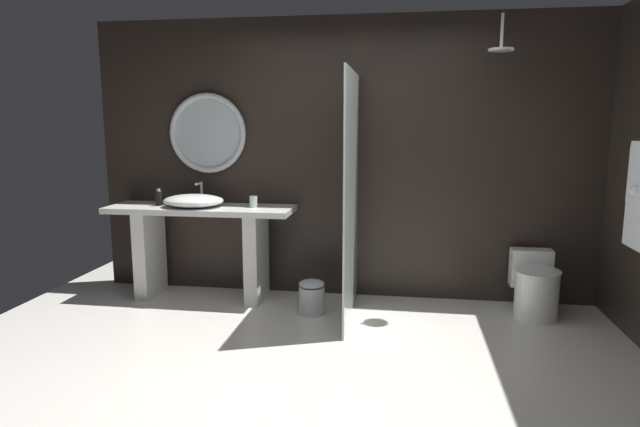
{
  "coord_description": "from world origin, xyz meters",
  "views": [
    {
      "loc": [
        0.54,
        -3.16,
        1.64
      ],
      "look_at": [
        -0.06,
        0.71,
        0.98
      ],
      "focal_mm": 30.24,
      "sensor_mm": 36.0,
      "label": 1
    }
  ],
  "objects_px": {
    "round_wall_mirror": "(208,133)",
    "waste_bin": "(312,297)",
    "tumbler_cup": "(254,202)",
    "soap_dispenser": "(159,198)",
    "toilet": "(535,287)",
    "vessel_sink": "(194,201)",
    "rain_shower_head": "(501,47)"
  },
  "relations": [
    {
      "from": "round_wall_mirror",
      "to": "waste_bin",
      "type": "distance_m",
      "value": 1.85
    },
    {
      "from": "tumbler_cup",
      "to": "soap_dispenser",
      "type": "xyz_separation_m",
      "value": [
        -0.9,
        -0.04,
        0.02
      ]
    },
    {
      "from": "toilet",
      "to": "waste_bin",
      "type": "height_order",
      "value": "toilet"
    },
    {
      "from": "round_wall_mirror",
      "to": "waste_bin",
      "type": "height_order",
      "value": "round_wall_mirror"
    },
    {
      "from": "vessel_sink",
      "to": "rain_shower_head",
      "type": "bearing_deg",
      "value": -0.99
    },
    {
      "from": "round_wall_mirror",
      "to": "toilet",
      "type": "relative_size",
      "value": 1.41
    },
    {
      "from": "toilet",
      "to": "tumbler_cup",
      "type": "bearing_deg",
      "value": 178.07
    },
    {
      "from": "tumbler_cup",
      "to": "soap_dispenser",
      "type": "height_order",
      "value": "soap_dispenser"
    },
    {
      "from": "soap_dispenser",
      "to": "rain_shower_head",
      "type": "bearing_deg",
      "value": -1.33
    },
    {
      "from": "rain_shower_head",
      "to": "round_wall_mirror",
      "type": "bearing_deg",
      "value": 172.74
    },
    {
      "from": "tumbler_cup",
      "to": "toilet",
      "type": "xyz_separation_m",
      "value": [
        2.5,
        -0.08,
        -0.67
      ]
    },
    {
      "from": "tumbler_cup",
      "to": "rain_shower_head",
      "type": "relative_size",
      "value": 0.36
    },
    {
      "from": "vessel_sink",
      "to": "soap_dispenser",
      "type": "height_order",
      "value": "vessel_sink"
    },
    {
      "from": "round_wall_mirror",
      "to": "waste_bin",
      "type": "relative_size",
      "value": 2.52
    },
    {
      "from": "tumbler_cup",
      "to": "round_wall_mirror",
      "type": "bearing_deg",
      "value": 156.35
    },
    {
      "from": "soap_dispenser",
      "to": "round_wall_mirror",
      "type": "bearing_deg",
      "value": 33.15
    },
    {
      "from": "vessel_sink",
      "to": "tumbler_cup",
      "type": "distance_m",
      "value": 0.56
    },
    {
      "from": "round_wall_mirror",
      "to": "rain_shower_head",
      "type": "relative_size",
      "value": 2.61
    },
    {
      "from": "vessel_sink",
      "to": "round_wall_mirror",
      "type": "bearing_deg",
      "value": 79.91
    },
    {
      "from": "waste_bin",
      "to": "rain_shower_head",
      "type": "bearing_deg",
      "value": 8.11
    },
    {
      "from": "tumbler_cup",
      "to": "soap_dispenser",
      "type": "distance_m",
      "value": 0.9
    },
    {
      "from": "tumbler_cup",
      "to": "round_wall_mirror",
      "type": "relative_size",
      "value": 0.14
    },
    {
      "from": "soap_dispenser",
      "to": "toilet",
      "type": "bearing_deg",
      "value": -0.7
    },
    {
      "from": "vessel_sink",
      "to": "soap_dispenser",
      "type": "relative_size",
      "value": 3.54
    },
    {
      "from": "round_wall_mirror",
      "to": "waste_bin",
      "type": "bearing_deg",
      "value": -26.43
    },
    {
      "from": "round_wall_mirror",
      "to": "tumbler_cup",
      "type": "bearing_deg",
      "value": -23.65
    },
    {
      "from": "round_wall_mirror",
      "to": "toilet",
      "type": "height_order",
      "value": "round_wall_mirror"
    },
    {
      "from": "vessel_sink",
      "to": "waste_bin",
      "type": "xyz_separation_m",
      "value": [
        1.15,
        -0.26,
        -0.78
      ]
    },
    {
      "from": "toilet",
      "to": "rain_shower_head",
      "type": "bearing_deg",
      "value": -175.9
    },
    {
      "from": "rain_shower_head",
      "to": "toilet",
      "type": "relative_size",
      "value": 0.54
    },
    {
      "from": "rain_shower_head",
      "to": "waste_bin",
      "type": "relative_size",
      "value": 0.97
    },
    {
      "from": "round_wall_mirror",
      "to": "toilet",
      "type": "xyz_separation_m",
      "value": [
        3.0,
        -0.3,
        -1.29
      ]
    }
  ]
}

